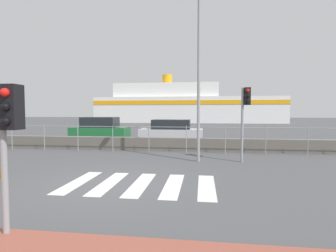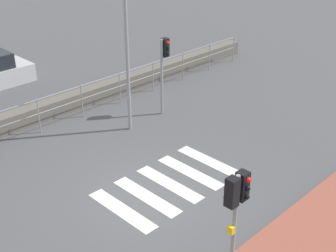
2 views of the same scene
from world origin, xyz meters
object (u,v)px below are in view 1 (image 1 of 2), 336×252
object	(u,v)px
traffic_light_far	(245,108)
ferry_boat	(184,106)
parked_car_silver	(171,131)
streetlamp	(199,58)
traffic_light_near	(2,120)
parked_car_green	(100,130)

from	to	relation	value
traffic_light_far	ferry_boat	bearing A→B (deg)	97.50
ferry_boat	parked_car_silver	distance (m)	30.94
traffic_light_far	streetlamp	bearing A→B (deg)	-172.66
streetlamp	parked_car_silver	bearing A→B (deg)	104.46
traffic_light_near	parked_car_silver	world-z (taller)	traffic_light_near
traffic_light_far	parked_car_green	bearing A→B (deg)	140.31
traffic_light_far	parked_car_silver	distance (m)	8.47
traffic_light_far	parked_car_silver	xyz separation A→B (m)	(-3.78, 7.42, -1.54)
traffic_light_far	streetlamp	distance (m)	2.65
traffic_light_near	streetlamp	size ratio (longest dim) A/B	0.36
traffic_light_far	ferry_boat	distance (m)	38.58
ferry_boat	parked_car_green	bearing A→B (deg)	-97.21
ferry_boat	parked_car_green	xyz separation A→B (m)	(-3.90, -30.83, -2.29)
traffic_light_far	parked_car_green	world-z (taller)	traffic_light_far
ferry_boat	parked_car_silver	bearing A→B (deg)	-87.67
streetlamp	traffic_light_far	bearing A→B (deg)	7.34
ferry_boat	traffic_light_far	bearing A→B (deg)	-82.50
ferry_boat	streetlamp	bearing A→B (deg)	-85.21
streetlamp	parked_car_silver	xyz separation A→B (m)	(-1.97, 7.65, -3.46)
traffic_light_near	streetlamp	bearing A→B (deg)	66.88
traffic_light_near	traffic_light_far	world-z (taller)	traffic_light_far
traffic_light_near	parked_car_green	bearing A→B (deg)	106.56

